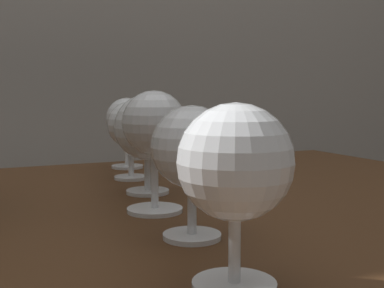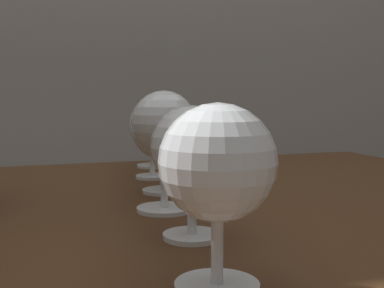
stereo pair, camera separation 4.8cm
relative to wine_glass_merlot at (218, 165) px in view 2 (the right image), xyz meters
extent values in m
cube|color=#472B16|center=(-0.03, 0.29, -0.11)|extent=(1.29, 0.80, 0.03)
cylinder|color=white|center=(0.00, 0.00, -0.09)|extent=(0.06, 0.06, 0.00)
cylinder|color=white|center=(0.00, 0.00, -0.06)|extent=(0.01, 0.01, 0.06)
sphere|color=white|center=(0.00, 0.00, 0.00)|extent=(0.08, 0.08, 0.08)
ellipsoid|color=maroon|center=(0.00, 0.00, 0.00)|extent=(0.07, 0.07, 0.04)
cylinder|color=white|center=(0.02, 0.13, -0.09)|extent=(0.06, 0.06, 0.00)
cylinder|color=white|center=(0.02, 0.13, -0.06)|extent=(0.01, 0.01, 0.06)
sphere|color=white|center=(0.02, 0.13, 0.00)|extent=(0.08, 0.08, 0.08)
ellipsoid|color=beige|center=(0.02, 0.13, 0.00)|extent=(0.07, 0.07, 0.03)
cylinder|color=white|center=(0.03, 0.24, -0.09)|extent=(0.07, 0.07, 0.00)
cylinder|color=white|center=(0.03, 0.24, -0.05)|extent=(0.01, 0.01, 0.08)
sphere|color=white|center=(0.03, 0.24, 0.02)|extent=(0.08, 0.08, 0.08)
ellipsoid|color=gold|center=(0.03, 0.24, 0.02)|extent=(0.07, 0.07, 0.03)
cylinder|color=white|center=(0.06, 0.35, -0.09)|extent=(0.06, 0.06, 0.00)
cylinder|color=white|center=(0.06, 0.35, -0.06)|extent=(0.01, 0.01, 0.06)
sphere|color=white|center=(0.06, 0.35, 0.00)|extent=(0.09, 0.09, 0.09)
ellipsoid|color=maroon|center=(0.06, 0.35, 0.00)|extent=(0.08, 0.08, 0.03)
cylinder|color=white|center=(0.07, 0.47, -0.09)|extent=(0.06, 0.06, 0.00)
cylinder|color=white|center=(0.07, 0.47, -0.06)|extent=(0.01, 0.01, 0.06)
sphere|color=white|center=(0.07, 0.47, 0.00)|extent=(0.08, 0.08, 0.08)
ellipsoid|color=pink|center=(0.07, 0.47, 0.00)|extent=(0.07, 0.07, 0.03)
cylinder|color=white|center=(0.10, 0.59, -0.09)|extent=(0.06, 0.06, 0.00)
cylinder|color=white|center=(0.10, 0.59, -0.05)|extent=(0.01, 0.01, 0.06)
sphere|color=white|center=(0.10, 0.59, 0.00)|extent=(0.08, 0.08, 0.08)
ellipsoid|color=#EACC66|center=(0.10, 0.59, 0.00)|extent=(0.07, 0.07, 0.03)
camera|label=1|loc=(-0.17, -0.31, 0.05)|focal=46.65mm
camera|label=2|loc=(-0.13, -0.32, 0.05)|focal=46.65mm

